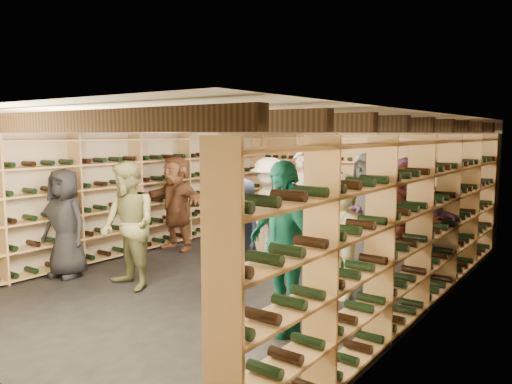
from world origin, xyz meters
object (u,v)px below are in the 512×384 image
at_px(person_4, 283,246).
at_px(person_6, 243,227).
at_px(crate_stack_left, 262,236).
at_px(person_8, 410,225).
at_px(person_2, 128,226).
at_px(crate_stack_right, 336,253).
at_px(person_11, 402,217).
at_px(person_12, 368,211).
at_px(person_0, 65,223).
at_px(person_7, 303,207).
at_px(person_3, 340,237).
at_px(person_1, 222,228).
at_px(crate_loose, 321,257).
at_px(person_5, 176,202).
at_px(person_10, 337,218).
at_px(person_9, 269,208).

distance_m(person_4, person_6, 2.21).
height_order(crate_stack_left, person_6, person_6).
distance_m(person_6, person_8, 2.42).
bearing_deg(person_2, crate_stack_right, 71.03).
bearing_deg(person_11, person_2, -140.07).
distance_m(person_8, person_12, 0.95).
distance_m(person_0, person_4, 3.79).
bearing_deg(person_7, person_3, -46.14).
distance_m(person_1, person_6, 0.56).
relative_size(person_8, person_11, 0.97).
bearing_deg(person_6, person_0, -127.61).
relative_size(crate_loose, person_0, 0.31).
bearing_deg(crate_loose, person_6, -112.47).
xyz_separation_m(person_1, person_4, (1.62, -0.90, 0.12)).
distance_m(person_1, person_8, 2.65).
bearing_deg(crate_stack_left, crate_loose, -6.60).
relative_size(crate_stack_right, person_1, 0.34).
distance_m(person_4, person_5, 4.28).
bearing_deg(person_1, person_7, 78.84).
distance_m(person_3, person_8, 1.20).
bearing_deg(person_10, person_3, -78.65).
relative_size(person_0, person_3, 0.99).
xyz_separation_m(person_7, person_11, (1.55, 0.32, -0.05)).
relative_size(crate_stack_left, person_0, 0.33).
bearing_deg(person_9, person_7, -3.29).
height_order(crate_stack_left, crate_stack_right, crate_stack_left).
bearing_deg(person_5, person_6, -15.00).
xyz_separation_m(person_8, person_10, (-1.38, 0.48, -0.10)).
xyz_separation_m(person_2, person_9, (0.55, 2.63, -0.02)).
height_order(person_0, person_5, person_5).
relative_size(crate_loose, person_8, 0.28).
xyz_separation_m(crate_stack_left, person_10, (1.62, -0.16, 0.52)).
relative_size(person_5, person_9, 1.01).
bearing_deg(person_8, person_3, -133.87).
height_order(crate_loose, person_1, person_1).
xyz_separation_m(person_7, person_10, (0.45, 0.32, -0.17)).
height_order(person_2, person_3, person_2).
xyz_separation_m(crate_loose, person_2, (-1.46, -2.87, 0.81)).
xyz_separation_m(crate_stack_left, person_7, (1.17, -0.47, 0.70)).
bearing_deg(person_9, crate_loose, 17.42).
distance_m(person_1, person_7, 1.69).
xyz_separation_m(crate_stack_left, person_1, (0.80, -2.11, 0.57)).
height_order(person_0, person_12, person_12).
bearing_deg(person_12, person_7, -147.07).
height_order(person_4, person_12, person_4).
height_order(crate_stack_left, person_2, person_2).
xyz_separation_m(person_1, person_6, (-0.04, 0.55, -0.08)).
relative_size(person_1, person_10, 1.06).
bearing_deg(person_12, person_9, -156.94).
height_order(crate_loose, person_6, person_6).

